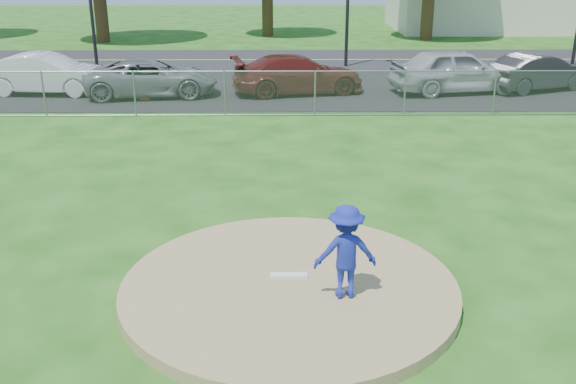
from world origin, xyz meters
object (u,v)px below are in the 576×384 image
parked_car_pearl (456,70)px  parked_car_charcoal (538,72)px  pitcher (346,252)px  parked_car_gray (151,78)px  parked_car_white (46,74)px  parked_car_darkred (298,74)px  traffic_cone (144,89)px

parked_car_pearl → parked_car_charcoal: (3.38, 0.38, -0.14)m
pitcher → parked_car_gray: 16.74m
parked_car_gray → parked_car_charcoal: 15.14m
parked_car_white → parked_car_pearl: (15.84, 0.11, 0.09)m
pitcher → parked_car_darkred: (-0.32, 16.10, -0.20)m
traffic_cone → parked_car_gray: bearing=75.2°
parked_car_charcoal → parked_car_white: bearing=68.9°
parked_car_white → parked_car_darkred: (9.69, 0.01, -0.04)m
pitcher → parked_car_charcoal: size_ratio=0.34×
parked_car_charcoal → parked_car_pearl: bearing=73.9°
pitcher → parked_car_pearl: size_ratio=0.29×
traffic_cone → parked_car_gray: 0.71m
pitcher → parked_car_pearl: parked_car_pearl is taller
parked_car_white → parked_car_charcoal: size_ratio=1.08×
parked_car_white → parked_car_charcoal: (19.22, 0.48, -0.05)m
parked_car_gray → pitcher: bearing=-166.8°
parked_car_gray → parked_car_charcoal: bearing=-94.0°
parked_car_gray → parked_car_darkred: 5.61m
parked_car_gray → parked_car_pearl: parked_car_pearl is taller
traffic_cone → parked_car_charcoal: size_ratio=0.17×
pitcher → parked_car_white: pitcher is taller
parked_car_white → parked_car_darkred: parked_car_white is taller
pitcher → traffic_cone: (-6.07, 15.04, -0.55)m
parked_car_white → parked_car_gray: size_ratio=0.95×
parked_car_pearl → parked_car_white: bearing=80.0°
pitcher → parked_car_pearl: (5.83, 16.19, -0.07)m
pitcher → traffic_cone: size_ratio=1.96×
pitcher → traffic_cone: bearing=-73.3°
traffic_cone → pitcher: bearing=-68.0°
parked_car_gray → parked_car_charcoal: size_ratio=1.14×
parked_car_charcoal → parked_car_darkred: bearing=70.3°
parked_car_darkred → parked_car_charcoal: (9.53, 0.47, -0.02)m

